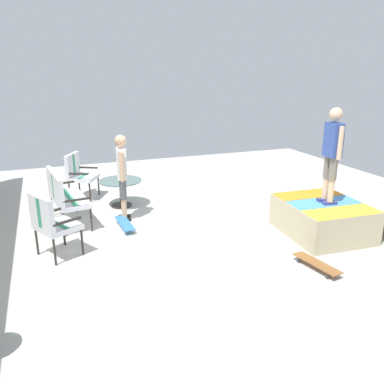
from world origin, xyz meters
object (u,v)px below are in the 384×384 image
object	(u,v)px
patio_chair_by_wall	(50,220)
skateboard_spare	(317,264)
patio_table	(121,188)
skateboard_by_bench	(125,223)
person_watching	(122,172)
patio_chair_near_house	(78,172)
person_skater	(332,149)
patio_bench	(63,193)
skate_ramp	(324,218)

from	to	relation	value
patio_chair_by_wall	skateboard_spare	bearing A→B (deg)	-116.36
patio_table	skateboard_by_bench	distance (m)	1.30
patio_chair_by_wall	person_watching	distance (m)	1.86
patio_chair_near_house	skateboard_by_bench	world-z (taller)	patio_chair_near_house
patio_chair_near_house	patio_table	bearing A→B (deg)	-139.62
person_skater	skateboard_spare	distance (m)	1.99
patio_bench	person_watching	size ratio (longest dim) A/B	0.79
person_watching	skateboard_spare	bearing A→B (deg)	-143.35
patio_chair_near_house	person_skater	size ratio (longest dim) A/B	0.63
patio_chair_by_wall	patio_table	distance (m)	2.51
skateboard_by_bench	patio_bench	bearing A→B (deg)	59.95
person_watching	skateboard_by_bench	size ratio (longest dim) A/B	2.05
person_watching	patio_table	bearing A→B (deg)	-7.04
patio_table	skate_ramp	bearing A→B (deg)	-132.12
patio_table	skateboard_spare	size ratio (longest dim) A/B	1.10
patio_bench	skateboard_spare	world-z (taller)	patio_bench
patio_chair_by_wall	skateboard_by_bench	distance (m)	1.59
skate_ramp	skateboard_spare	size ratio (longest dim) A/B	2.61
skate_ramp	patio_bench	distance (m)	4.76
skateboard_by_bench	person_watching	bearing A→B (deg)	-10.68
patio_chair_near_house	person_watching	xyz separation A→B (m)	(-1.72, -0.67, 0.35)
skate_ramp	patio_chair_by_wall	world-z (taller)	patio_chair_by_wall
patio_bench	patio_table	xyz separation A→B (m)	(0.66, -1.19, -0.21)
patio_bench	patio_chair_near_house	bearing A→B (deg)	-15.12
skateboard_spare	skateboard_by_bench	bearing A→B (deg)	42.04
patio_bench	skateboard_by_bench	world-z (taller)	patio_bench
skate_ramp	skateboard_by_bench	xyz separation A→B (m)	(1.52, 3.24, -0.21)
skate_ramp	person_skater	distance (m)	1.24
skate_ramp	skateboard_by_bench	bearing A→B (deg)	64.84
patio_table	person_watching	xyz separation A→B (m)	(-0.81, 0.10, 0.56)
patio_bench	patio_chair_near_house	size ratio (longest dim) A/B	1.29
person_watching	skate_ramp	bearing A→B (deg)	-121.75
patio_bench	skateboard_by_bench	xyz separation A→B (m)	(-0.58, -1.01, -0.53)
person_skater	skateboard_spare	bearing A→B (deg)	137.34
person_watching	patio_chair_by_wall	bearing A→B (deg)	132.00
skate_ramp	patio_bench	bearing A→B (deg)	63.64
patio_chair_near_house	skateboard_by_bench	bearing A→B (deg)	-164.70
patio_table	patio_chair_by_wall	bearing A→B (deg)	144.39
person_skater	skate_ramp	bearing A→B (deg)	-15.85
patio_chair_near_house	skateboard_spare	size ratio (longest dim) A/B	1.24
skateboard_spare	skate_ramp	bearing A→B (deg)	-41.91
patio_table	skateboard_spare	bearing A→B (deg)	-150.79
skateboard_by_bench	skate_ramp	bearing A→B (deg)	-115.16
patio_chair_near_house	person_watching	distance (m)	1.88
patio_chair_by_wall	person_skater	size ratio (longest dim) A/B	0.63
patio_chair_by_wall	skateboard_spare	size ratio (longest dim) A/B	1.24
patio_bench	person_watching	world-z (taller)	person_watching
person_skater	patio_chair_near_house	bearing A→B (deg)	45.81
patio_bench	patio_chair_by_wall	bearing A→B (deg)	169.18
patio_bench	patio_chair_near_house	world-z (taller)	same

